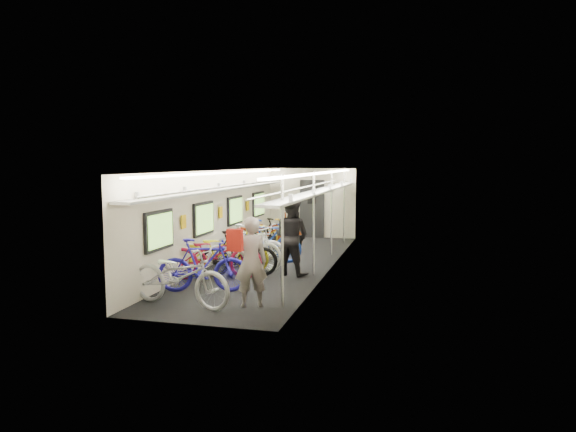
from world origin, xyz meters
The scene contains 15 objects.
train_car_shell centered at (-0.36, 0.71, 1.66)m, with size 10.00×10.00×10.00m.
bicycle_0 centered at (-0.59, -4.07, 0.56)m, with size 0.75×2.14×1.12m, color #BCBCC1.
bicycle_1 centered at (-0.61, -3.01, 0.55)m, with size 0.51×1.82×1.09m, color #221BA4.
bicycle_2 centered at (-0.84, -1.89, 0.56)m, with size 0.75×2.15×1.13m, color maroon.
bicycle_3 centered at (-0.38, -1.53, 0.53)m, with size 0.50×1.77×1.06m, color black.
bicycle_4 centered at (-0.81, -1.45, 0.57)m, with size 0.75×2.15×1.13m, color yellow.
bicycle_5 centered at (-0.40, -0.67, 0.55)m, with size 0.51×1.82×1.09m, color silver.
bicycle_6 centered at (-0.55, -0.26, 0.54)m, with size 0.72×2.05×1.08m, color silver.
bicycle_7 centered at (-0.25, 0.36, 0.56)m, with size 0.53×1.86×1.12m, color #193498.
bicycle_8 centered at (-0.73, 1.77, 0.57)m, with size 0.76×2.17×1.14m, color maroon.
bicycle_9 centered at (-0.45, 2.08, 0.48)m, with size 0.45×1.59×0.96m, color black.
bicycle_10 centered at (-0.77, 2.19, 0.49)m, with size 0.66×1.88×0.99m, color yellow.
passenger_near centered at (0.66, -3.79, 0.82)m, with size 0.60×0.39×1.65m, color gray.
passenger_mid centered at (0.73, -1.03, 0.90)m, with size 0.87×0.68×1.79m, color black.
backpack centered at (0.52, -4.22, 1.28)m, with size 0.26×0.14×0.38m, color #B11A11.
Camera 1 is at (3.53, -12.41, 2.61)m, focal length 32.00 mm.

